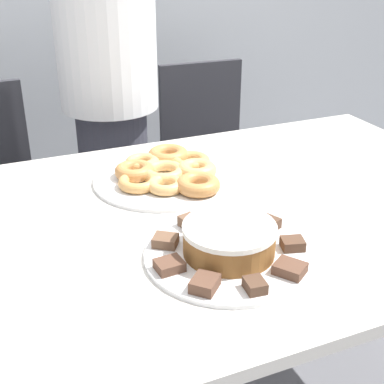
{
  "coord_description": "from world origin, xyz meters",
  "views": [
    {
      "loc": [
        -0.52,
        -1.08,
        1.39
      ],
      "look_at": [
        -0.06,
        0.0,
        0.82
      ],
      "focal_mm": 50.0,
      "sensor_mm": 36.0,
      "label": 1
    }
  ],
  "objects_px": {
    "plate_cake": "(229,255)",
    "frosted_cake": "(229,239)",
    "plate_donuts": "(164,179)",
    "office_chair_right": "(211,168)",
    "person_standing": "(110,95)"
  },
  "relations": [
    {
      "from": "plate_cake",
      "to": "plate_donuts",
      "type": "bearing_deg",
      "value": 88.95
    },
    {
      "from": "frosted_cake",
      "to": "person_standing",
      "type": "bearing_deg",
      "value": 88.53
    },
    {
      "from": "plate_donuts",
      "to": "frosted_cake",
      "type": "relative_size",
      "value": 1.97
    },
    {
      "from": "office_chair_right",
      "to": "plate_donuts",
      "type": "relative_size",
      "value": 2.18
    },
    {
      "from": "person_standing",
      "to": "plate_donuts",
      "type": "bearing_deg",
      "value": -91.76
    },
    {
      "from": "plate_donuts",
      "to": "frosted_cake",
      "type": "height_order",
      "value": "frosted_cake"
    },
    {
      "from": "person_standing",
      "to": "plate_cake",
      "type": "relative_size",
      "value": 4.35
    },
    {
      "from": "person_standing",
      "to": "plate_donuts",
      "type": "relative_size",
      "value": 4.03
    },
    {
      "from": "plate_cake",
      "to": "frosted_cake",
      "type": "bearing_deg",
      "value": -104.04
    },
    {
      "from": "plate_donuts",
      "to": "frosted_cake",
      "type": "distance_m",
      "value": 0.43
    },
    {
      "from": "office_chair_right",
      "to": "frosted_cake",
      "type": "distance_m",
      "value": 1.37
    },
    {
      "from": "plate_donuts",
      "to": "frosted_cake",
      "type": "xyz_separation_m",
      "value": [
        -0.01,
        -0.42,
        0.04
      ]
    },
    {
      "from": "plate_cake",
      "to": "person_standing",
      "type": "bearing_deg",
      "value": 88.53
    },
    {
      "from": "person_standing",
      "to": "office_chair_right",
      "type": "height_order",
      "value": "person_standing"
    },
    {
      "from": "office_chair_right",
      "to": "plate_donuts",
      "type": "bearing_deg",
      "value": -121.06
    }
  ]
}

